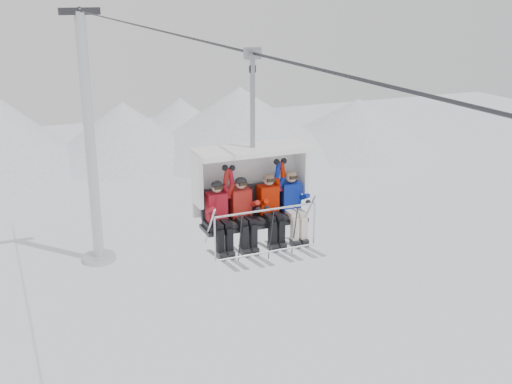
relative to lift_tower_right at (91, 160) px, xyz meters
name	(u,v)px	position (x,y,z in m)	size (l,w,h in m)	color
ridgeline	(32,137)	(-1.58, 20.05, -2.94)	(72.00, 21.00, 7.00)	white
lift_tower_right	(91,160)	(0.00, 0.00, 0.00)	(2.00, 1.80, 13.48)	silver
haul_cable	(256,54)	(0.00, -22.00, 7.52)	(0.06, 0.06, 50.00)	#2C2C31
chairlift_carrier	(250,183)	(0.00, -21.71, 4.89)	(2.36, 1.17, 3.98)	black
skier_far_left	(219,214)	(-0.81, -22.01, 4.42)	(0.40, 1.69, 1.58)	#AB1221
skier_center_left	(243,210)	(-0.30, -22.01, 4.43)	(0.40, 1.69, 1.61)	#B21E17
skier_center_right	(270,206)	(0.31, -22.01, 4.43)	(0.40, 1.69, 1.61)	red
skier_far_right	(292,203)	(0.82, -22.01, 4.43)	(0.40, 1.69, 1.61)	#0C259B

